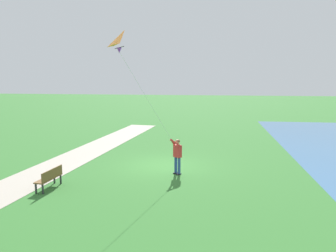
% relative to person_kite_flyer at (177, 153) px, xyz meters
% --- Properties ---
extents(ground_plane, '(120.00, 120.00, 0.00)m').
position_rel_person_kite_flyer_xyz_m(ground_plane, '(0.84, -1.42, -1.05)').
color(ground_plane, '#33702D').
extents(walkway_path, '(6.20, 32.06, 0.02)m').
position_rel_person_kite_flyer_xyz_m(walkway_path, '(6.62, 0.58, -1.04)').
color(walkway_path, '#ADA393').
rests_on(walkway_path, ground).
extents(person_kite_flyer, '(0.58, 0.60, 1.83)m').
position_rel_person_kite_flyer_xyz_m(person_kite_flyer, '(0.00, 0.00, 0.00)').
color(person_kite_flyer, '#232328').
rests_on(person_kite_flyer, ground).
extents(flying_kite, '(2.29, 2.81, 4.83)m').
position_rel_person_kite_flyer_xyz_m(flying_kite, '(1.93, 2.31, 5.10)').
color(flying_kite, orange).
extents(park_bench_near_walkway, '(0.62, 1.54, 0.88)m').
position_rel_person_kite_flyer_xyz_m(park_bench_near_walkway, '(5.20, 2.76, -0.54)').
color(park_bench_near_walkway, brown).
rests_on(park_bench_near_walkway, ground).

